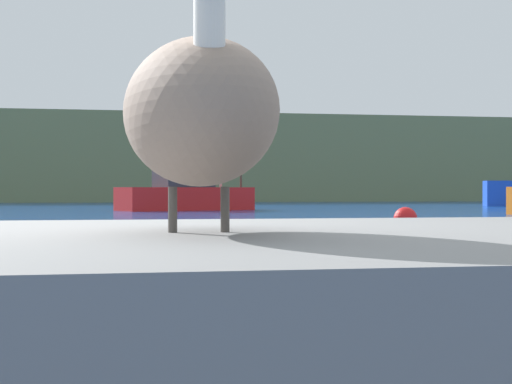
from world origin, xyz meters
The scene contains 5 objects.
hillside_backdrop centered at (0.00, 61.02, 3.23)m, with size 140.00×10.69×6.47m, color #6B7A51.
pier_dock centered at (0.53, -0.99, 0.40)m, with size 3.71×2.51×0.81m, color gray.
pelican centered at (0.53, -1.01, 1.21)m, with size 0.55×1.40×0.94m.
fishing_boat_red centered at (4.27, 33.51, 0.82)m, with size 6.35×4.06×4.35m.
mooring_buoy centered at (7.16, 14.27, 0.27)m, with size 0.54×0.54×0.54m, color red.
Camera 1 is at (0.19, -3.68, 0.95)m, focal length 58.81 mm.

